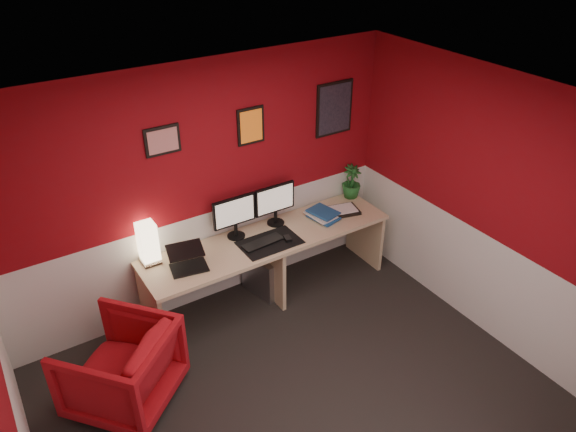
% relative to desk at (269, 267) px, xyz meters
% --- Properties ---
extents(ground, '(4.00, 3.50, 0.01)m').
position_rel_desk_xyz_m(ground, '(-0.50, -1.41, -0.36)').
color(ground, black).
rests_on(ground, ground).
extents(ceiling, '(4.00, 3.50, 0.01)m').
position_rel_desk_xyz_m(ceiling, '(-0.50, -1.41, 2.13)').
color(ceiling, white).
rests_on(ceiling, ground).
extents(wall_back, '(4.00, 0.01, 2.50)m').
position_rel_desk_xyz_m(wall_back, '(-0.50, 0.34, 0.89)').
color(wall_back, maroon).
rests_on(wall_back, ground).
extents(wall_left, '(0.01, 3.50, 2.50)m').
position_rel_desk_xyz_m(wall_left, '(-2.50, -1.41, 0.89)').
color(wall_left, maroon).
rests_on(wall_left, ground).
extents(wall_right, '(0.01, 3.50, 2.50)m').
position_rel_desk_xyz_m(wall_right, '(1.50, -1.41, 0.89)').
color(wall_right, maroon).
rests_on(wall_right, ground).
extents(wainscot_back, '(4.00, 0.01, 1.00)m').
position_rel_desk_xyz_m(wainscot_back, '(-0.50, 0.34, 0.14)').
color(wainscot_back, silver).
rests_on(wainscot_back, ground).
extents(wainscot_right, '(0.01, 3.50, 1.00)m').
position_rel_desk_xyz_m(wainscot_right, '(1.50, -1.41, 0.14)').
color(wainscot_right, silver).
rests_on(wainscot_right, ground).
extents(desk, '(2.60, 0.65, 0.73)m').
position_rel_desk_xyz_m(desk, '(0.00, 0.00, 0.00)').
color(desk, tan).
rests_on(desk, ground).
extents(shoji_lamp, '(0.16, 0.16, 0.40)m').
position_rel_desk_xyz_m(shoji_lamp, '(-1.14, 0.23, 0.56)').
color(shoji_lamp, '#FFE5B2').
rests_on(shoji_lamp, desk).
extents(laptop, '(0.37, 0.29, 0.22)m').
position_rel_desk_xyz_m(laptop, '(-0.88, -0.05, 0.47)').
color(laptop, black).
rests_on(laptop, desk).
extents(monitor_left, '(0.45, 0.06, 0.58)m').
position_rel_desk_xyz_m(monitor_left, '(-0.26, 0.19, 0.66)').
color(monitor_left, black).
rests_on(monitor_left, desk).
extents(monitor_right, '(0.45, 0.06, 0.58)m').
position_rel_desk_xyz_m(monitor_right, '(0.20, 0.19, 0.66)').
color(monitor_right, black).
rests_on(monitor_right, desk).
extents(desk_mat, '(0.60, 0.38, 0.01)m').
position_rel_desk_xyz_m(desk_mat, '(-0.04, -0.09, 0.37)').
color(desk_mat, black).
rests_on(desk_mat, desk).
extents(keyboard, '(0.43, 0.17, 0.02)m').
position_rel_desk_xyz_m(keyboard, '(-0.10, -0.06, 0.38)').
color(keyboard, black).
rests_on(keyboard, desk_mat).
extents(mouse, '(0.08, 0.11, 0.03)m').
position_rel_desk_xyz_m(mouse, '(0.13, -0.14, 0.39)').
color(mouse, black).
rests_on(mouse, desk_mat).
extents(book_bottom, '(0.29, 0.35, 0.03)m').
position_rel_desk_xyz_m(book_bottom, '(0.56, -0.03, 0.38)').
color(book_bottom, navy).
rests_on(book_bottom, desk).
extents(book_middle, '(0.25, 0.33, 0.02)m').
position_rel_desk_xyz_m(book_middle, '(0.54, 0.01, 0.40)').
color(book_middle, silver).
rests_on(book_middle, book_bottom).
extents(book_top, '(0.29, 0.35, 0.03)m').
position_rel_desk_xyz_m(book_top, '(0.57, -0.00, 0.43)').
color(book_top, navy).
rests_on(book_top, book_middle).
extents(zen_tray, '(0.40, 0.32, 0.03)m').
position_rel_desk_xyz_m(zen_tray, '(0.92, 0.01, 0.38)').
color(zen_tray, black).
rests_on(zen_tray, desk).
extents(potted_plant, '(0.21, 0.21, 0.38)m').
position_rel_desk_xyz_m(potted_plant, '(1.22, 0.23, 0.55)').
color(potted_plant, '#19591E').
rests_on(potted_plant, desk).
extents(pc_tower, '(0.29, 0.48, 0.45)m').
position_rel_desk_xyz_m(pc_tower, '(-0.03, 0.10, -0.14)').
color(pc_tower, '#99999E').
rests_on(pc_tower, ground).
extents(armchair, '(1.12, 1.13, 0.74)m').
position_rel_desk_xyz_m(armchair, '(-1.72, -0.53, 0.00)').
color(armchair, '#A90D14').
rests_on(armchair, ground).
extents(art_left, '(0.32, 0.02, 0.26)m').
position_rel_desk_xyz_m(art_left, '(-0.85, 0.33, 1.49)').
color(art_left, red).
rests_on(art_left, wall_back).
extents(art_center, '(0.28, 0.02, 0.36)m').
position_rel_desk_xyz_m(art_center, '(0.02, 0.33, 1.44)').
color(art_center, orange).
rests_on(art_center, wall_back).
extents(art_right, '(0.44, 0.02, 0.56)m').
position_rel_desk_xyz_m(art_right, '(1.00, 0.33, 1.42)').
color(art_right, black).
rests_on(art_right, wall_back).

